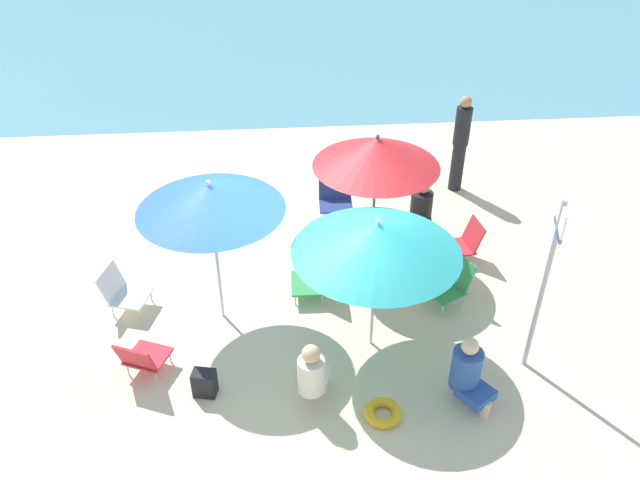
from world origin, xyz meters
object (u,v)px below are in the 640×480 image
(beach_chair_b, at_px, (142,357))
(person_d, at_px, (421,208))
(umbrella_red, at_px, (377,152))
(beach_bag, at_px, (205,383))
(person_b, at_px, (460,143))
(person_c, at_px, (312,373))
(beach_chair_a, at_px, (122,290))
(warning_sign, at_px, (549,265))
(beach_chair_e, at_px, (452,283))
(umbrella_blue, at_px, (210,197))
(person_a, at_px, (469,372))
(beach_chair_c, at_px, (316,279))
(swim_ring, at_px, (383,413))
(beach_chair_d, at_px, (335,196))
(umbrella_teal, at_px, (377,238))
(beach_chair_f, at_px, (463,242))

(beach_chair_b, relative_size, person_d, 0.76)
(umbrella_red, xyz_separation_m, beach_bag, (-2.35, -2.57, -1.60))
(person_b, height_order, beach_bag, person_b)
(beach_chair_b, xyz_separation_m, person_c, (2.01, -0.57, 0.17))
(beach_chair_a, bearing_deg, warning_sign, -0.00)
(warning_sign, bearing_deg, beach_chair_e, 133.29)
(umbrella_blue, distance_m, person_a, 3.64)
(beach_chair_a, distance_m, person_d, 4.72)
(beach_chair_c, bearing_deg, beach_chair_b, 33.49)
(person_c, distance_m, swim_ring, 0.93)
(umbrella_blue, height_order, person_d, umbrella_blue)
(beach_chair_d, height_order, beach_chair_e, beach_chair_e)
(beach_chair_d, xyz_separation_m, person_c, (-0.67, -4.08, 0.15))
(umbrella_teal, xyz_separation_m, person_c, (-0.82, -0.91, -1.18))
(beach_chair_b, bearing_deg, person_b, -27.05)
(warning_sign, bearing_deg, person_d, 118.78)
(umbrella_teal, distance_m, beach_chair_d, 3.45)
(beach_chair_b, bearing_deg, person_d, -31.68)
(umbrella_blue, xyz_separation_m, beach_chair_c, (1.29, 0.36, -1.61))
(beach_chair_a, height_order, person_a, person_a)
(beach_chair_e, bearing_deg, warning_sign, 89.36)
(person_b, height_order, swim_ring, person_b)
(umbrella_blue, distance_m, umbrella_red, 2.51)
(beach_chair_a, bearing_deg, beach_chair_b, -54.50)
(person_b, relative_size, person_c, 1.91)
(beach_chair_d, bearing_deg, beach_bag, -24.22)
(beach_chair_b, relative_size, beach_chair_f, 1.03)
(person_c, bearing_deg, beach_bag, 95.98)
(umbrella_teal, xyz_separation_m, beach_chair_d, (-0.15, 3.18, -1.33))
(person_d, relative_size, swim_ring, 2.03)
(beach_chair_b, bearing_deg, beach_bag, -92.56)
(umbrella_teal, distance_m, beach_chair_b, 3.15)
(umbrella_red, relative_size, beach_bag, 5.93)
(beach_chair_a, relative_size, person_d, 0.77)
(warning_sign, bearing_deg, umbrella_red, 139.19)
(beach_chair_a, distance_m, swim_ring, 3.90)
(swim_ring, relative_size, beach_bag, 1.26)
(beach_chair_f, distance_m, swim_ring, 3.36)
(umbrella_blue, bearing_deg, beach_chair_c, 15.67)
(beach_chair_f, distance_m, person_b, 2.23)
(beach_chair_a, xyz_separation_m, warning_sign, (5.14, -1.46, 1.22))
(beach_chair_a, xyz_separation_m, swim_ring, (3.25, -2.14, -0.26))
(person_b, bearing_deg, beach_bag, 116.18)
(warning_sign, xyz_separation_m, beach_bag, (-3.93, -0.17, -1.37))
(person_b, distance_m, person_c, 5.55)
(beach_bag, bearing_deg, umbrella_red, 47.59)
(person_b, bearing_deg, beach_chair_a, 96.99)
(person_d, distance_m, warning_sign, 3.31)
(umbrella_red, relative_size, beach_chair_c, 3.58)
(umbrella_teal, bearing_deg, beach_chair_d, 92.64)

